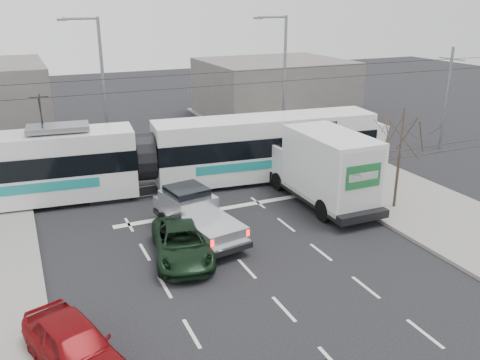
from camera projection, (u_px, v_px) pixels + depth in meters
name	position (u px, v px, depth m)	size (l,w,h in m)	color
ground	(285.00, 260.00, 20.46)	(120.00, 120.00, 0.00)	black
sidewalk_right	(453.00, 221.00, 23.90)	(6.00, 60.00, 0.15)	gray
rails	(201.00, 183.00, 29.06)	(60.00, 1.60, 0.03)	#33302D
building_right	(274.00, 89.00, 44.89)	(12.00, 10.00, 5.00)	slate
bare_tree	(402.00, 135.00, 24.27)	(2.40, 2.40, 5.00)	#47382B
traffic_signal	(333.00, 140.00, 27.63)	(0.44, 0.44, 3.60)	black
street_lamp_near	(282.00, 77.00, 33.61)	(2.38, 0.25, 9.00)	slate
street_lamp_far	(100.00, 83.00, 30.91)	(2.38, 0.25, 9.00)	slate
catenary	(199.00, 117.00, 27.77)	(60.00, 0.20, 7.00)	black
tram	(144.00, 158.00, 27.16)	(26.97, 5.41, 5.48)	white
silver_pickup	(195.00, 214.00, 22.41)	(2.79, 5.81, 2.02)	black
box_truck	(323.00, 168.00, 25.68)	(2.69, 7.68, 3.83)	black
navy_pickup	(301.00, 167.00, 28.14)	(4.12, 6.02, 2.39)	black
green_car	(182.00, 243.00, 20.46)	(2.20, 4.76, 1.32)	black
red_car	(74.00, 346.00, 14.24)	(1.74, 4.32, 1.47)	maroon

